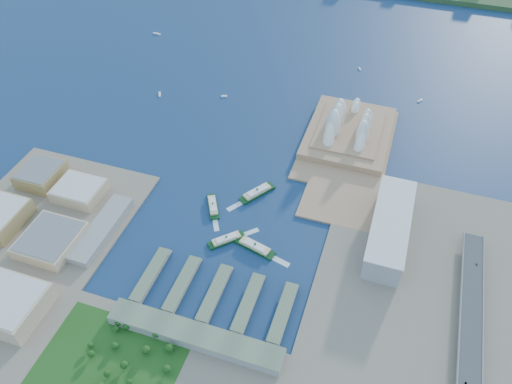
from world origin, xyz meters
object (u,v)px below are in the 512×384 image
(ferry_a, at_px, (213,205))
(car_c, at_px, (477,264))
(toaster_building, at_px, (390,228))
(car_b, at_px, (466,384))
(opera_house, at_px, (351,120))
(ferry_c, at_px, (226,239))
(ferry_b, at_px, (257,191))
(ferry_d, at_px, (255,246))

(ferry_a, bearing_deg, car_c, -28.85)
(toaster_building, height_order, car_b, toaster_building)
(ferry_a, relative_size, car_b, 11.04)
(toaster_building, bearing_deg, opera_house, 114.23)
(ferry_c, height_order, car_c, car_c)
(opera_house, relative_size, ferry_a, 3.70)
(opera_house, relative_size, car_b, 40.87)
(ferry_b, relative_size, car_c, 13.95)
(ferry_b, height_order, ferry_d, ferry_b)
(ferry_a, distance_m, car_c, 347.78)
(ferry_b, bearing_deg, car_c, 24.87)
(ferry_a, distance_m, ferry_d, 94.45)
(toaster_building, relative_size, car_c, 38.25)
(ferry_b, relative_size, ferry_c, 1.13)
(toaster_building, relative_size, ferry_a, 3.19)
(opera_house, relative_size, ferry_b, 3.18)
(toaster_building, relative_size, ferry_b, 2.74)
(ferry_b, height_order, ferry_c, ferry_b)
(ferry_a, bearing_deg, ferry_b, 12.98)
(opera_house, distance_m, ferry_a, 266.53)
(car_b, height_order, car_c, car_b)
(opera_house, xyz_separation_m, ferry_c, (-108.69, -270.71, -27.25))
(ferry_c, bearing_deg, toaster_building, -114.58)
(toaster_building, height_order, ferry_d, toaster_building)
(car_b, relative_size, car_c, 1.09)
(car_b, bearing_deg, car_c, 87.15)
(ferry_a, xyz_separation_m, ferry_c, (39.92, -51.16, 0.15))
(ferry_a, xyz_separation_m, ferry_b, (50.35, 44.85, 0.75))
(ferry_a, xyz_separation_m, car_b, (339.61, -161.70, 10.98))
(toaster_building, height_order, ferry_a, toaster_building)
(ferry_a, height_order, car_b, car_b)
(ferry_a, height_order, ferry_d, ferry_d)
(car_c, bearing_deg, ferry_d, -169.38)
(opera_house, height_order, car_b, opera_house)
(ferry_d, bearing_deg, car_b, -98.37)
(ferry_d, xyz_separation_m, car_b, (260.24, -110.51, 10.35))
(toaster_building, xyz_separation_m, ferry_a, (-238.61, -19.55, -15.90))
(ferry_b, bearing_deg, car_b, -1.91)
(ferry_c, bearing_deg, car_b, -154.41)
(car_c, bearing_deg, toaster_building, 169.38)
(car_c, bearing_deg, ferry_a, 179.85)
(opera_house, relative_size, ferry_d, 3.26)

